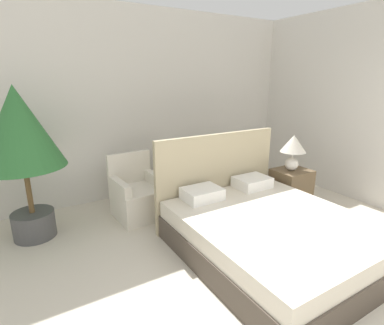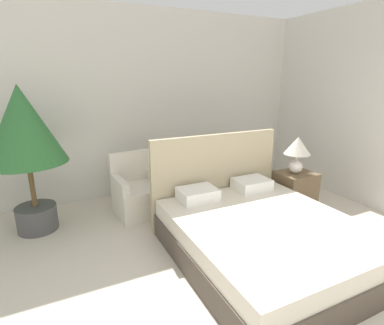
{
  "view_description": "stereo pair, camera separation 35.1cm",
  "coord_description": "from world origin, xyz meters",
  "px_view_note": "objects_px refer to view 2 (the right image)",
  "views": [
    {
      "loc": [
        -1.99,
        -0.7,
        1.88
      ],
      "look_at": [
        0.03,
        2.66,
        0.75
      ],
      "focal_mm": 28.0,
      "sensor_mm": 36.0,
      "label": 1
    },
    {
      "loc": [
        -1.68,
        -0.87,
        1.88
      ],
      "look_at": [
        0.03,
        2.66,
        0.75
      ],
      "focal_mm": 28.0,
      "sensor_mm": 36.0,
      "label": 2
    }
  ],
  "objects_px": {
    "armchair_near_window_left": "(139,196)",
    "armchair_near_window_right": "(200,185)",
    "bed": "(260,234)",
    "potted_palm": "(24,133)",
    "nightstand": "(294,192)",
    "table_lamp": "(297,149)",
    "side_table": "(172,193)"
  },
  "relations": [
    {
      "from": "bed",
      "to": "nightstand",
      "type": "distance_m",
      "value": 1.38
    },
    {
      "from": "armchair_near_window_right",
      "to": "side_table",
      "type": "xyz_separation_m",
      "value": [
        -0.48,
        -0.04,
        -0.02
      ]
    },
    {
      "from": "bed",
      "to": "nightstand",
      "type": "bearing_deg",
      "value": 31.44
    },
    {
      "from": "bed",
      "to": "table_lamp",
      "type": "xyz_separation_m",
      "value": [
        1.16,
        0.72,
        0.65
      ]
    },
    {
      "from": "armchair_near_window_left",
      "to": "table_lamp",
      "type": "xyz_separation_m",
      "value": [
        2.02,
        -0.87,
        0.65
      ]
    },
    {
      "from": "table_lamp",
      "to": "side_table",
      "type": "relative_size",
      "value": 1.04
    },
    {
      "from": "armchair_near_window_right",
      "to": "table_lamp",
      "type": "distance_m",
      "value": 1.52
    },
    {
      "from": "table_lamp",
      "to": "side_table",
      "type": "distance_m",
      "value": 1.87
    },
    {
      "from": "bed",
      "to": "armchair_near_window_right",
      "type": "xyz_separation_m",
      "value": [
        0.09,
        1.59,
        0.01
      ]
    },
    {
      "from": "potted_palm",
      "to": "nightstand",
      "type": "relative_size",
      "value": 3.15
    },
    {
      "from": "side_table",
      "to": "table_lamp",
      "type": "bearing_deg",
      "value": -28.13
    },
    {
      "from": "armchair_near_window_right",
      "to": "potted_palm",
      "type": "xyz_separation_m",
      "value": [
        -2.26,
        0.11,
        0.97
      ]
    },
    {
      "from": "armchair_near_window_left",
      "to": "armchair_near_window_right",
      "type": "xyz_separation_m",
      "value": [
        0.96,
        0.0,
        0.0
      ]
    },
    {
      "from": "potted_palm",
      "to": "nightstand",
      "type": "xyz_separation_m",
      "value": [
        3.35,
        -0.98,
        -0.96
      ]
    },
    {
      "from": "side_table",
      "to": "nightstand",
      "type": "bearing_deg",
      "value": -27.82
    },
    {
      "from": "potted_palm",
      "to": "side_table",
      "type": "relative_size",
      "value": 3.65
    },
    {
      "from": "bed",
      "to": "armchair_near_window_right",
      "type": "height_order",
      "value": "bed"
    },
    {
      "from": "armchair_near_window_right",
      "to": "table_lamp",
      "type": "xyz_separation_m",
      "value": [
        1.06,
        -0.87,
        0.65
      ]
    },
    {
      "from": "potted_palm",
      "to": "side_table",
      "type": "height_order",
      "value": "potted_palm"
    },
    {
      "from": "armchair_near_window_left",
      "to": "table_lamp",
      "type": "distance_m",
      "value": 2.3
    },
    {
      "from": "armchair_near_window_left",
      "to": "armchair_near_window_right",
      "type": "bearing_deg",
      "value": -3.9
    },
    {
      "from": "armchair_near_window_left",
      "to": "potted_palm",
      "type": "xyz_separation_m",
      "value": [
        -1.3,
        0.11,
        0.97
      ]
    },
    {
      "from": "table_lamp",
      "to": "armchair_near_window_right",
      "type": "bearing_deg",
      "value": 140.76
    },
    {
      "from": "bed",
      "to": "nightstand",
      "type": "relative_size",
      "value": 3.62
    },
    {
      "from": "armchair_near_window_left",
      "to": "side_table",
      "type": "bearing_deg",
      "value": -9.09
    },
    {
      "from": "bed",
      "to": "potted_palm",
      "type": "relative_size",
      "value": 1.15
    },
    {
      "from": "armchair_near_window_right",
      "to": "potted_palm",
      "type": "relative_size",
      "value": 0.47
    },
    {
      "from": "armchair_near_window_left",
      "to": "side_table",
      "type": "distance_m",
      "value": 0.48
    },
    {
      "from": "potted_palm",
      "to": "table_lamp",
      "type": "distance_m",
      "value": 3.48
    },
    {
      "from": "table_lamp",
      "to": "side_table",
      "type": "bearing_deg",
      "value": 151.87
    },
    {
      "from": "armchair_near_window_right",
      "to": "side_table",
      "type": "distance_m",
      "value": 0.48
    },
    {
      "from": "armchair_near_window_left",
      "to": "armchair_near_window_right",
      "type": "relative_size",
      "value": 1.0
    }
  ]
}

